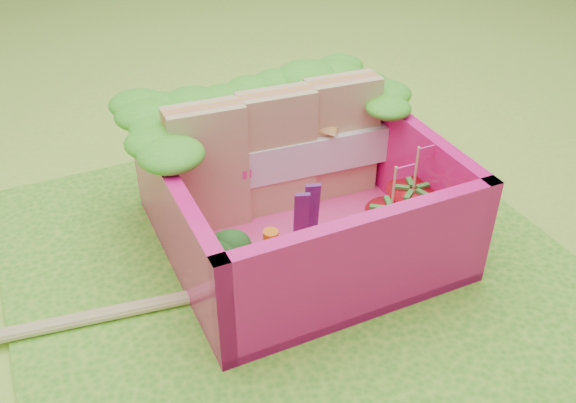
# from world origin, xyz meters

# --- Properties ---
(ground) EXTENTS (14.00, 14.00, 0.00)m
(ground) POSITION_xyz_m (0.00, 0.00, 0.00)
(ground) COLOR #98D03A
(ground) RESTS_ON ground
(placemat) EXTENTS (2.60, 2.60, 0.03)m
(placemat) POSITION_xyz_m (0.00, 0.00, 0.01)
(placemat) COLOR #48A324
(placemat) RESTS_ON ground
(bento_floor) EXTENTS (1.30, 1.30, 0.05)m
(bento_floor) POSITION_xyz_m (0.11, 0.19, 0.06)
(bento_floor) COLOR #FF4195
(bento_floor) RESTS_ON placemat
(bento_box) EXTENTS (1.30, 1.30, 0.55)m
(bento_box) POSITION_xyz_m (0.11, 0.19, 0.31)
(bento_box) COLOR #EB1375
(bento_box) RESTS_ON placemat
(lettuce_ruffle) EXTENTS (1.43, 0.83, 0.11)m
(lettuce_ruffle) POSITION_xyz_m (0.11, 0.67, 0.64)
(lettuce_ruffle) COLOR #3E981B
(lettuce_ruffle) RESTS_ON bento_box
(sandwich_stack) EXTENTS (1.20, 0.27, 0.66)m
(sandwich_stack) POSITION_xyz_m (0.12, 0.45, 0.40)
(sandwich_stack) COLOR tan
(sandwich_stack) RESTS_ON bento_floor
(broccoli) EXTENTS (0.31, 0.31, 0.26)m
(broccoli) POSITION_xyz_m (-0.36, -0.10, 0.27)
(broccoli) COLOR #6CA650
(broccoli) RESTS_ON bento_floor
(carrot_sticks) EXTENTS (0.07, 0.12, 0.28)m
(carrot_sticks) POSITION_xyz_m (-0.16, -0.11, 0.21)
(carrot_sticks) COLOR orange
(carrot_sticks) RESTS_ON bento_floor
(purple_wedges) EXTENTS (0.15, 0.09, 0.38)m
(purple_wedges) POSITION_xyz_m (0.09, 0.05, 0.27)
(purple_wedges) COLOR #421856
(purple_wedges) RESTS_ON bento_floor
(strawberry_left) EXTENTS (0.25, 0.25, 0.49)m
(strawberry_left) POSITION_xyz_m (0.43, -0.14, 0.21)
(strawberry_left) COLOR red
(strawberry_left) RESTS_ON bento_floor
(strawberry_right) EXTENTS (0.26, 0.26, 0.50)m
(strawberry_right) POSITION_xyz_m (0.61, -0.06, 0.22)
(strawberry_right) COLOR red
(strawberry_right) RESTS_ON bento_floor
(snap_peas) EXTENTS (0.66, 0.51, 0.05)m
(snap_peas) POSITION_xyz_m (0.50, -0.06, 0.11)
(snap_peas) COLOR #57A734
(snap_peas) RESTS_ON bento_floor
(chopsticks) EXTENTS (2.29, 0.37, 0.05)m
(chopsticks) POSITION_xyz_m (-0.94, 0.04, 0.05)
(chopsticks) COLOR tan
(chopsticks) RESTS_ON placemat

